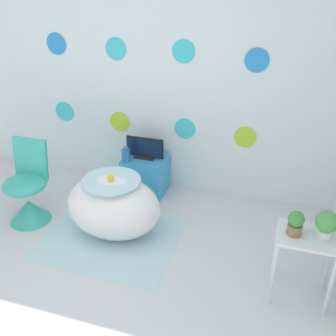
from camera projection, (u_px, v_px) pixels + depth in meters
name	position (u px, v px, depth m)	size (l,w,h in m)	color
ground_plane	(49.00, 329.00, 2.77)	(12.00, 12.00, 0.00)	silver
wall_back_dotted	(151.00, 71.00, 4.02)	(4.95, 0.05, 2.60)	white
rug	(110.00, 239.00, 3.66)	(1.23, 0.99, 0.01)	silver
bathtub	(113.00, 206.00, 3.61)	(0.89, 0.64, 0.59)	white
rubber_duck	(110.00, 177.00, 3.42)	(0.06, 0.06, 0.07)	yellow
chair	(28.00, 196.00, 3.82)	(0.42, 0.42, 0.82)	#38B2A3
tv_cabinet	(146.00, 175.00, 4.32)	(0.44, 0.40, 0.42)	#389ED6
tv	(145.00, 149.00, 4.18)	(0.41, 0.12, 0.23)	black
vase	(126.00, 155.00, 4.11)	(0.09, 0.09, 0.16)	#2D72B7
side_table	(305.00, 250.00, 2.83)	(0.44, 0.32, 0.59)	silver
potted_plant_left	(296.00, 223.00, 2.74)	(0.12, 0.12, 0.19)	#8C6B4C
potted_plant_right	(327.00, 223.00, 2.69)	(0.16, 0.16, 0.22)	white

